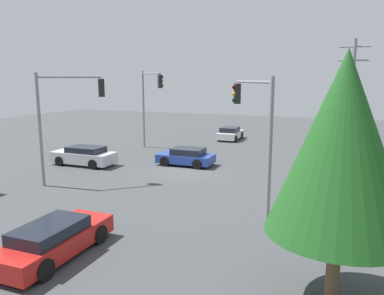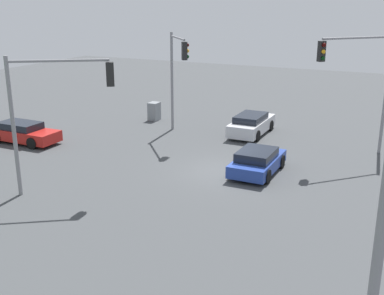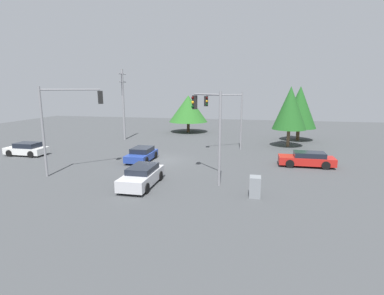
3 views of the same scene
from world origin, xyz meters
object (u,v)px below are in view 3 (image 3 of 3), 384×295
(sedan_red, at_px, (307,159))
(traffic_signal_aux, at_px, (209,120))
(sedan_blue, at_px, (142,154))
(traffic_signal_main, at_px, (227,111))
(traffic_signal_cross, at_px, (66,114))
(sedan_white, at_px, (27,149))
(electrical_cabinet, at_px, (255,187))
(sedan_silver, at_px, (142,176))

(sedan_red, bearing_deg, traffic_signal_aux, 126.54)
(sedan_blue, xyz_separation_m, traffic_signal_main, (6.45, -7.35, 3.72))
(sedan_blue, height_order, traffic_signal_cross, traffic_signal_cross)
(sedan_white, xyz_separation_m, electrical_cabinet, (-7.35, -22.80, 0.02))
(traffic_signal_aux, bearing_deg, sedan_white, 36.37)
(traffic_signal_main, bearing_deg, traffic_signal_cross, 11.08)
(sedan_silver, height_order, sedan_white, sedan_silver)
(sedan_blue, distance_m, electrical_cabinet, 12.88)
(sedan_red, relative_size, traffic_signal_main, 0.74)
(sedan_white, height_order, traffic_signal_main, traffic_signal_main)
(sedan_blue, distance_m, sedan_red, 14.89)
(sedan_silver, bearing_deg, traffic_signal_aux, -153.13)
(traffic_signal_main, distance_m, traffic_signal_aux, 11.15)
(sedan_red, relative_size, traffic_signal_cross, 0.68)
(traffic_signal_main, relative_size, traffic_signal_aux, 0.96)
(sedan_white, bearing_deg, sedan_silver, -114.07)
(sedan_white, distance_m, sedan_blue, 12.35)
(traffic_signal_cross, distance_m, electrical_cabinet, 15.30)
(sedan_silver, height_order, traffic_signal_aux, traffic_signal_aux)
(sedan_red, height_order, electrical_cabinet, electrical_cabinet)
(sedan_blue, relative_size, traffic_signal_aux, 0.62)
(sedan_red, xyz_separation_m, electrical_cabinet, (-8.61, 4.40, 0.02))
(traffic_signal_main, xyz_separation_m, electrical_cabinet, (-13.98, -3.11, -3.69))
(sedan_white, relative_size, sedan_red, 0.86)
(electrical_cabinet, bearing_deg, sedan_red, -27.06)
(sedan_blue, height_order, traffic_signal_aux, traffic_signal_aux)
(sedan_silver, bearing_deg, sedan_white, -24.07)
(sedan_silver, distance_m, traffic_signal_main, 14.60)
(sedan_silver, xyz_separation_m, sedan_red, (7.98, -12.14, -0.05))
(sedan_white, height_order, electrical_cabinet, electrical_cabinet)
(traffic_signal_cross, relative_size, electrical_cabinet, 5.23)
(sedan_white, bearing_deg, electrical_cabinet, -107.88)
(sedan_red, xyz_separation_m, traffic_signal_cross, (-6.14, 18.95, 4.08))
(sedan_silver, xyz_separation_m, electrical_cabinet, (-0.63, -7.75, -0.03))
(traffic_signal_aux, bearing_deg, electrical_cabinet, -170.36)
(sedan_silver, xyz_separation_m, traffic_signal_aux, (2.20, -4.35, 3.77))
(sedan_silver, relative_size, electrical_cabinet, 3.54)
(traffic_signal_cross, bearing_deg, traffic_signal_aux, -44.20)
(sedan_blue, xyz_separation_m, sedan_red, (1.08, -14.85, 0.01))
(electrical_cabinet, bearing_deg, traffic_signal_cross, 80.37)
(sedan_white, relative_size, sedan_blue, 1.00)
(sedan_silver, xyz_separation_m, sedan_white, (6.72, 15.05, -0.05))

